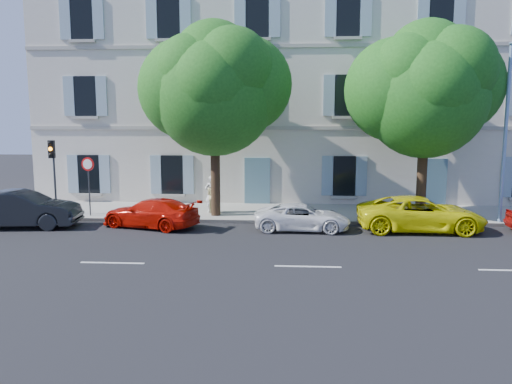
# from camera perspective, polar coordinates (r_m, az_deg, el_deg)

# --- Properties ---
(ground) EXTENTS (90.00, 90.00, 0.00)m
(ground) POSITION_cam_1_polar(r_m,az_deg,el_deg) (19.07, 5.50, -5.07)
(ground) COLOR black
(sidewalk) EXTENTS (36.00, 4.50, 0.15)m
(sidewalk) POSITION_cam_1_polar(r_m,az_deg,el_deg) (23.41, 5.18, -2.41)
(sidewalk) COLOR #A09E96
(sidewalk) RESTS_ON ground
(kerb) EXTENTS (36.00, 0.16, 0.16)m
(kerb) POSITION_cam_1_polar(r_m,az_deg,el_deg) (21.28, 5.32, -3.46)
(kerb) COLOR #9E998E
(kerb) RESTS_ON ground
(building) EXTENTS (28.00, 7.00, 12.00)m
(building) POSITION_cam_1_polar(r_m,az_deg,el_deg) (28.82, 5.05, 11.38)
(building) COLOR beige
(building) RESTS_ON ground
(car_dark_sedan) EXTENTS (4.79, 2.10, 1.53)m
(car_dark_sedan) POSITION_cam_1_polar(r_m,az_deg,el_deg) (22.54, -25.28, -1.79)
(car_dark_sedan) COLOR black
(car_dark_sedan) RESTS_ON ground
(car_red_coupe) EXTENTS (4.41, 2.83, 1.19)m
(car_red_coupe) POSITION_cam_1_polar(r_m,az_deg,el_deg) (20.93, -11.94, -2.37)
(car_red_coupe) COLOR #C01105
(car_red_coupe) RESTS_ON ground
(car_white_coupe) EXTENTS (3.85, 1.86, 1.06)m
(car_white_coupe) POSITION_cam_1_polar(r_m,az_deg,el_deg) (20.03, 5.32, -2.88)
(car_white_coupe) COLOR white
(car_white_coupe) RESTS_ON ground
(car_yellow_supercar) EXTENTS (4.98, 2.35, 1.38)m
(car_yellow_supercar) POSITION_cam_1_polar(r_m,az_deg,el_deg) (20.84, 18.29, -2.38)
(car_yellow_supercar) COLOR yellow
(car_yellow_supercar) RESTS_ON ground
(tree_left) EXTENTS (5.31, 5.31, 8.23)m
(tree_left) POSITION_cam_1_polar(r_m,az_deg,el_deg) (22.10, -4.76, 10.97)
(tree_left) COLOR #3A2819
(tree_left) RESTS_ON sidewalk
(tree_right) EXTENTS (5.28, 5.28, 8.13)m
(tree_right) POSITION_cam_1_polar(r_m,az_deg,el_deg) (22.78, 18.81, 10.27)
(tree_right) COLOR #3A2819
(tree_right) RESTS_ON sidewalk
(traffic_light) EXTENTS (0.28, 0.38, 3.35)m
(traffic_light) POSITION_cam_1_polar(r_m,az_deg,el_deg) (23.89, -22.22, 3.27)
(traffic_light) COLOR #383A3D
(traffic_light) RESTS_ON sidewalk
(road_sign) EXTENTS (0.60, 0.14, 2.61)m
(road_sign) POSITION_cam_1_polar(r_m,az_deg,el_deg) (23.26, -18.62, 1.99)
(road_sign) COLOR #383A3D
(road_sign) RESTS_ON sidewalk
(street_lamp) EXTENTS (0.27, 1.56, 7.30)m
(street_lamp) POSITION_cam_1_polar(r_m,az_deg,el_deg) (22.76, 26.82, 7.11)
(street_lamp) COLOR #7293BF
(street_lamp) RESTS_ON sidewalk
(pedestrian_a) EXTENTS (0.74, 0.61, 1.72)m
(pedestrian_a) POSITION_cam_1_polar(r_m,az_deg,el_deg) (23.11, -5.07, -0.20)
(pedestrian_a) COLOR silver
(pedestrian_a) RESTS_ON sidewalk
(pedestrian_b) EXTENTS (0.98, 0.95, 1.59)m
(pedestrian_b) POSITION_cam_1_polar(r_m,az_deg,el_deg) (22.91, -4.85, -0.44)
(pedestrian_b) COLOR tan
(pedestrian_b) RESTS_ON sidewalk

